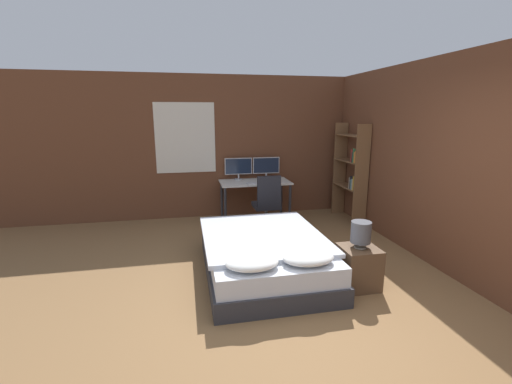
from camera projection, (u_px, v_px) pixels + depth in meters
ground_plane at (318, 334)px, 3.14m from camera, size 20.00×20.00×0.00m
wall_back at (242, 147)px, 6.68m from camera, size 12.00×0.08×2.70m
wall_side_right at (423, 161)px, 4.69m from camera, size 0.06×12.00×2.70m
bed at (264, 255)px, 4.31m from camera, size 1.49×2.02×0.57m
nightstand at (358, 267)px, 3.97m from camera, size 0.42×0.41×0.49m
bedside_lamp at (361, 232)px, 3.88m from camera, size 0.23×0.23×0.31m
desk at (255, 186)px, 6.47m from camera, size 1.31×0.69×0.74m
monitor_left at (238, 167)px, 6.57m from camera, size 0.53×0.16×0.42m
monitor_right at (266, 166)px, 6.68m from camera, size 0.53×0.16×0.42m
keyboard at (258, 183)px, 6.22m from camera, size 0.39×0.13×0.02m
computer_mouse at (273, 182)px, 6.27m from camera, size 0.07×0.05×0.04m
office_chair at (267, 209)px, 5.85m from camera, size 0.52×0.52×0.99m
bookshelf at (353, 169)px, 6.29m from camera, size 0.27×0.89×1.82m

